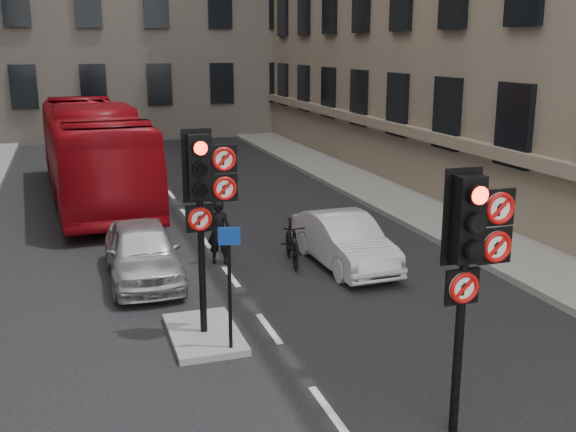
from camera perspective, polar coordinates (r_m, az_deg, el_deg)
pavement_right at (r=21.37m, az=11.67°, el=0.54°), size 3.00×50.00×0.16m
centre_island at (r=12.23m, az=-7.11°, el=-9.89°), size 1.20×2.00×0.12m
signal_near at (r=8.77m, az=15.26°, el=-2.54°), size 0.91×0.40×3.58m
signal_far at (r=11.42m, az=-7.09°, el=2.34°), size 0.91×0.40×3.58m
car_silver at (r=15.12m, az=-12.22°, el=-2.96°), size 1.54×3.80×1.29m
car_white at (r=15.78m, az=4.79°, el=-2.09°), size 1.42×3.74×1.22m
car_pink at (r=23.82m, az=-16.43°, el=3.11°), size 2.16×4.73×1.34m
bus_red at (r=23.32m, az=-16.19°, el=5.23°), size 3.32×11.64×3.20m
motorcycle at (r=15.88m, az=0.32°, el=-2.26°), size 0.77×1.80×1.04m
motorcyclist at (r=15.92m, az=-5.88°, el=-1.31°), size 0.68×0.58×1.58m
info_sign at (r=11.02m, az=-4.98°, el=-4.66°), size 0.36×0.14×2.10m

